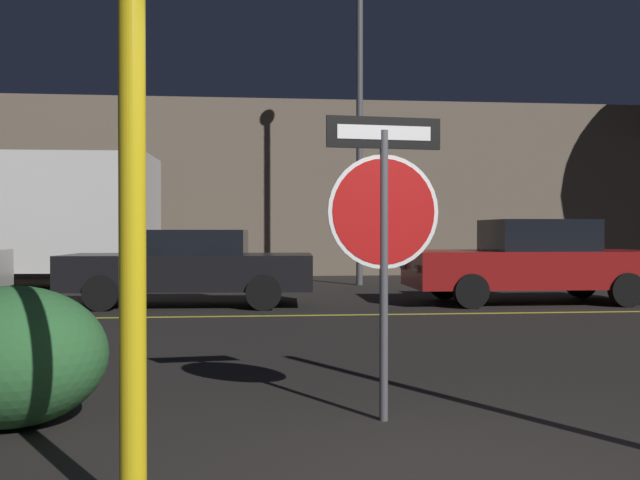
{
  "coord_description": "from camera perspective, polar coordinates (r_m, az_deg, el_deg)",
  "views": [
    {
      "loc": [
        -1.15,
        -3.35,
        1.33
      ],
      "look_at": [
        -0.25,
        5.67,
        1.22
      ],
      "focal_mm": 40.0,
      "sensor_mm": 36.0,
      "label": 1
    }
  ],
  "objects": [
    {
      "name": "road_center_stripe",
      "position": [
        11.28,
        0.21,
        -6.03
      ],
      "size": [
        38.2,
        0.12,
        0.01
      ],
      "primitive_type": "cube",
      "color": "gold",
      "rests_on": "ground_plane"
    },
    {
      "name": "yellow_pole_left",
      "position": [
        3.36,
        -14.81,
        8.43
      ],
      "size": [
        0.12,
        0.12,
        3.57
      ],
      "primitive_type": "cylinder",
      "color": "yellow",
      "rests_on": "ground_plane"
    },
    {
      "name": "passing_car_3",
      "position": [
        13.76,
        16.57,
        -1.69
      ],
      "size": [
        4.6,
        1.98,
        1.54
      ],
      "rotation": [
        0.0,
        0.0,
        1.56
      ],
      "color": "maroon",
      "rests_on": "ground_plane"
    },
    {
      "name": "passing_car_2",
      "position": [
        12.92,
        -10.28,
        -2.12
      ],
      "size": [
        4.51,
        2.06,
        1.35
      ],
      "rotation": [
        0.0,
        0.0,
        1.51
      ],
      "color": "black",
      "rests_on": "ground_plane"
    },
    {
      "name": "hedge_bush_1",
      "position": [
        5.34,
        -23.52,
        -8.51
      ],
      "size": [
        1.3,
        1.1,
        0.96
      ],
      "primitive_type": "ellipsoid",
      "color": "#2D6633",
      "rests_on": "ground_plane"
    },
    {
      "name": "street_lamp",
      "position": [
        17.8,
        3.18,
        11.23
      ],
      "size": [
        0.39,
        0.39,
        7.74
      ],
      "color": "#4C4C51",
      "rests_on": "ground_plane"
    },
    {
      "name": "building_backdrop",
      "position": [
        23.4,
        -3.99,
        3.87
      ],
      "size": [
        27.27,
        4.82,
        5.22
      ],
      "primitive_type": "cube",
      "color": "#6B5B4C",
      "rests_on": "ground_plane"
    },
    {
      "name": "delivery_truck",
      "position": [
        17.94,
        -22.27,
        1.6
      ],
      "size": [
        5.87,
        2.7,
        3.09
      ],
      "rotation": [
        0.0,
        0.0,
        1.54
      ],
      "color": "silver",
      "rests_on": "ground_plane"
    },
    {
      "name": "stop_sign",
      "position": [
        5.0,
        5.13,
        2.38
      ],
      "size": [
        0.82,
        0.11,
        2.13
      ],
      "rotation": [
        0.0,
        0.0,
        0.1
      ],
      "color": "#4C4C51",
      "rests_on": "ground_plane"
    }
  ]
}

